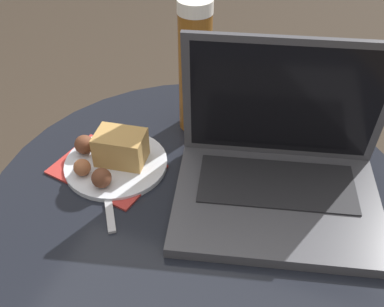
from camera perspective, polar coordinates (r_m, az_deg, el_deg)
table at (r=0.86m, az=1.06°, el=-13.30°), size 0.70×0.70×0.56m
napkin at (r=0.79m, az=-10.93°, el=-2.18°), size 0.19×0.15×0.00m
laptop at (r=0.72m, az=11.00°, el=-1.92°), size 0.37×0.31×0.25m
beer_glass at (r=0.81m, az=0.37°, el=10.85°), size 0.06×0.06×0.25m
snack_plate at (r=0.78m, az=-9.87°, el=-0.40°), size 0.18×0.18×0.06m
fork at (r=0.76m, az=-10.79°, el=-4.32°), size 0.11×0.15×0.00m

